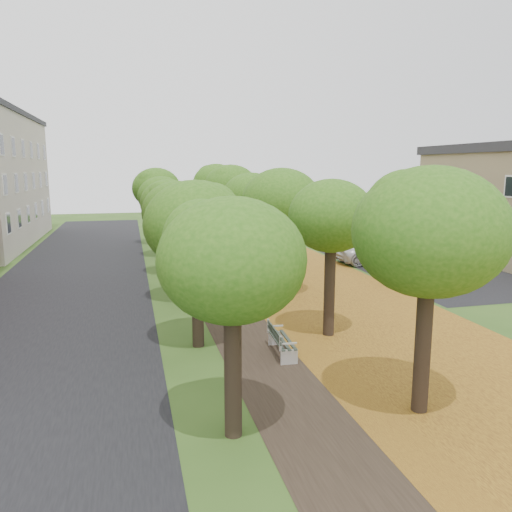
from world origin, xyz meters
TOP-DOWN VIEW (x-y plane):
  - ground at (0.00, 0.00)m, footprint 120.00×120.00m
  - street_asphalt at (-7.50, 15.00)m, footprint 8.00×70.00m
  - footpath at (0.00, 15.00)m, footprint 3.20×70.00m
  - leaf_verge at (5.00, 15.00)m, footprint 7.50×70.00m
  - parking_lot at (13.50, 16.00)m, footprint 9.00×16.00m
  - tree_row_west at (-2.20, 15.00)m, footprint 3.46×33.46m
  - tree_row_east at (2.60, 15.00)m, footprint 3.46×33.46m
  - bench at (0.31, 4.56)m, footprint 0.68×1.99m
  - car_silver at (11.00, 12.31)m, footprint 4.75×2.51m
  - car_red at (11.72, 15.39)m, footprint 4.57×3.07m
  - car_grey at (11.44, 14.72)m, footprint 4.46×1.99m
  - car_white at (11.00, 18.44)m, footprint 5.29×2.45m

SIDE VIEW (x-z plane):
  - ground at x=0.00m, z-range 0.00..0.00m
  - street_asphalt at x=-7.50m, z-range 0.00..0.01m
  - parking_lot at x=13.50m, z-range 0.00..0.01m
  - footpath at x=0.00m, z-range 0.00..0.01m
  - leaf_verge at x=5.00m, z-range 0.00..0.01m
  - bench at x=0.31m, z-range 0.02..0.94m
  - car_grey at x=11.44m, z-range 0.00..1.27m
  - car_red at x=11.72m, z-range 0.00..1.43m
  - car_white at x=11.00m, z-range 0.00..1.47m
  - car_silver at x=11.00m, z-range 0.00..1.54m
  - tree_row_west at x=-2.20m, z-range 1.40..7.22m
  - tree_row_east at x=2.60m, z-range 1.40..7.22m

